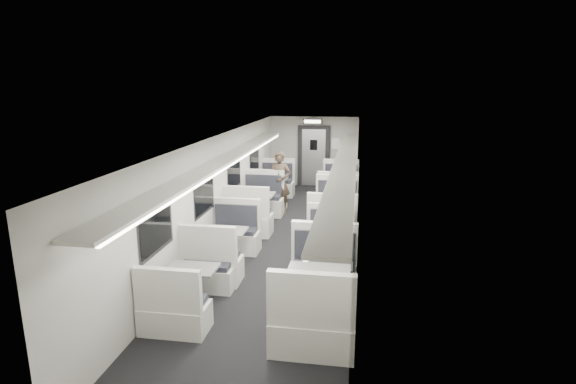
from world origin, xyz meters
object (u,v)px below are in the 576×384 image
(booth_right_a, at_px, (339,192))
(booth_right_d, at_px, (318,294))
(booth_left_b, at_px, (256,208))
(booth_right_b, at_px, (334,215))
(vestibule_door, at_px, (314,157))
(passenger, at_px, (280,182))
(booth_left_c, at_px, (225,247))
(booth_left_d, at_px, (193,287))
(exit_sign, at_px, (313,121))
(booth_right_c, at_px, (328,250))
(booth_left_a, at_px, (272,189))

(booth_right_a, xyz_separation_m, booth_right_d, (0.00, -6.69, 0.01))
(booth_left_b, distance_m, booth_right_b, 2.02)
(booth_right_a, height_order, vestibule_door, vestibule_door)
(booth_right_b, xyz_separation_m, passenger, (-1.58, 1.36, 0.46))
(booth_left_c, bearing_deg, passenger, 83.64)
(booth_right_d, bearing_deg, booth_right_b, 90.00)
(booth_left_b, xyz_separation_m, booth_left_c, (0.00, -2.72, -0.03))
(booth_left_d, bearing_deg, vestibule_door, 83.68)
(booth_left_d, height_order, vestibule_door, vestibule_door)
(exit_sign, bearing_deg, booth_right_d, -83.37)
(booth_left_c, bearing_deg, booth_left_d, -90.00)
(passenger, height_order, exit_sign, exit_sign)
(booth_left_b, distance_m, booth_right_c, 3.23)
(booth_right_d, relative_size, exit_sign, 3.66)
(vestibule_door, bearing_deg, booth_left_d, -96.32)
(booth_left_b, relative_size, booth_left_d, 1.17)
(booth_right_a, distance_m, booth_right_c, 4.70)
(booth_right_d, xyz_separation_m, vestibule_door, (-1.00, 9.09, 0.63))
(booth_right_d, height_order, vestibule_door, vestibule_door)
(booth_right_a, height_order, booth_right_b, booth_right_a)
(booth_left_d, bearing_deg, booth_left_b, 90.00)
(passenger, bearing_deg, exit_sign, 84.67)
(vestibule_door, xyz_separation_m, exit_sign, (0.00, -0.49, 1.24))
(booth_left_a, relative_size, booth_left_b, 0.96)
(booth_left_b, bearing_deg, booth_left_c, -90.00)
(passenger, bearing_deg, booth_left_c, -90.77)
(exit_sign, bearing_deg, booth_left_b, -103.80)
(vestibule_door, bearing_deg, booth_right_a, -67.41)
(booth_right_c, bearing_deg, booth_left_c, -174.90)
(booth_right_c, distance_m, exit_sign, 6.96)
(booth_right_c, bearing_deg, booth_right_b, 90.00)
(booth_left_c, xyz_separation_m, vestibule_door, (1.00, 7.28, 0.67))
(booth_left_b, height_order, booth_left_d, booth_left_b)
(booth_right_a, relative_size, booth_right_c, 1.13)
(booth_left_d, relative_size, exit_sign, 3.13)
(booth_left_b, relative_size, booth_left_c, 1.09)
(booth_left_a, relative_size, booth_right_a, 0.98)
(booth_right_a, xyz_separation_m, vestibule_door, (-1.00, 2.40, 0.64))
(booth_right_c, bearing_deg, passenger, 113.51)
(booth_right_b, xyz_separation_m, exit_sign, (-1.00, 4.35, 1.88))
(passenger, bearing_deg, booth_left_a, 116.57)
(booth_left_c, height_order, booth_left_d, booth_left_c)
(vestibule_door, bearing_deg, booth_left_b, -102.37)
(booth_right_c, height_order, passenger, passenger)
(booth_right_b, bearing_deg, vestibule_door, 101.68)
(booth_left_d, xyz_separation_m, booth_right_d, (2.00, -0.06, 0.06))
(booth_left_a, xyz_separation_m, booth_right_a, (2.00, -0.03, 0.01))
(booth_left_d, bearing_deg, booth_right_c, 43.98)
(booth_left_d, height_order, booth_right_a, booth_right_a)
(booth_left_d, xyz_separation_m, booth_right_a, (2.00, 6.63, 0.05))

